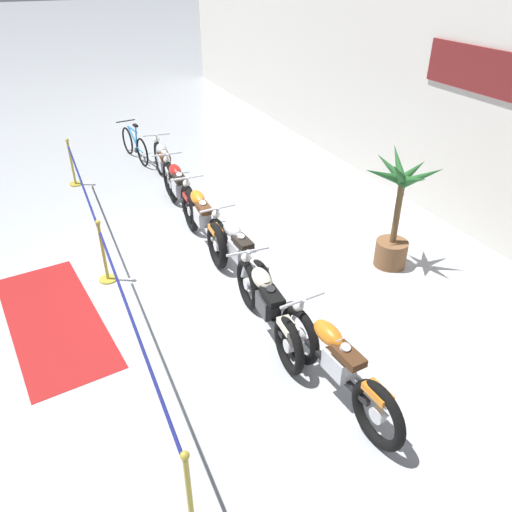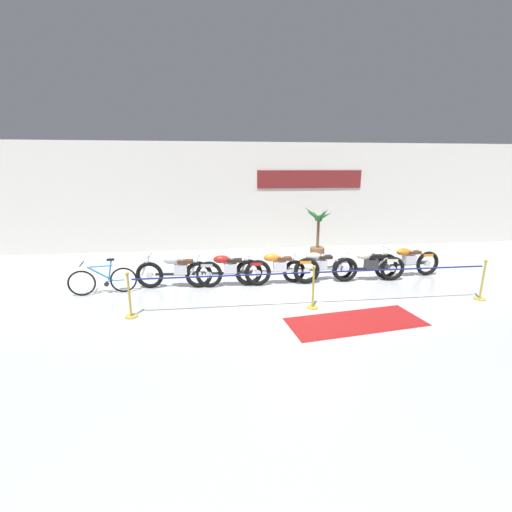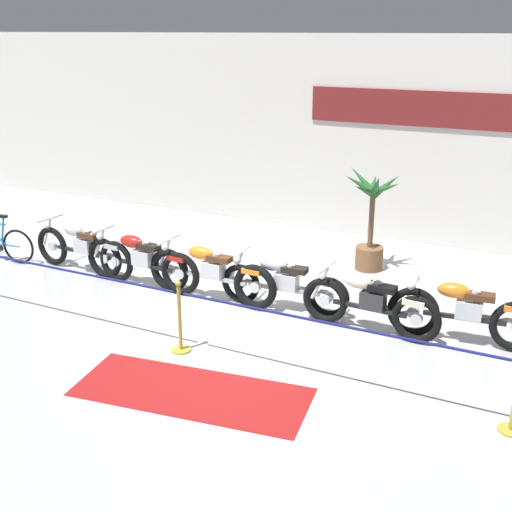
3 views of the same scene
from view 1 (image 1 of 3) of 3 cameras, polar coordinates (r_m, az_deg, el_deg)
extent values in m
plane|color=#B2B7BC|center=(8.30, -7.76, -1.15)|extent=(120.00, 120.00, 0.00)
cube|color=silver|center=(9.97, 21.81, 15.75)|extent=(28.00, 0.25, 4.20)
torus|color=black|center=(11.96, -11.06, 10.95)|extent=(0.76, 0.18, 0.75)
torus|color=black|center=(10.46, -9.60, 8.10)|extent=(0.76, 0.18, 0.75)
cylinder|color=silver|center=(11.96, -11.06, 10.95)|extent=(0.19, 0.10, 0.18)
cylinder|color=silver|center=(10.46, -9.60, 8.10)|extent=(0.19, 0.10, 0.18)
cylinder|color=silver|center=(11.96, -11.27, 12.36)|extent=(0.31, 0.08, 0.59)
cube|color=silver|center=(11.10, -10.41, 10.30)|extent=(0.38, 0.25, 0.26)
cylinder|color=silver|center=(11.07, -10.54, 11.34)|extent=(0.19, 0.13, 0.24)
cylinder|color=silver|center=(11.00, -10.47, 11.20)|extent=(0.19, 0.13, 0.24)
cylinder|color=silver|center=(10.89, -9.33, 9.20)|extent=(0.70, 0.13, 0.07)
cube|color=black|center=(11.20, -10.38, 9.72)|extent=(1.30, 0.18, 0.06)
ellipsoid|color=#B7BABF|center=(11.23, -10.74, 11.92)|extent=(0.48, 0.26, 0.22)
cube|color=#4C2D19|center=(10.91, -10.40, 11.15)|extent=(0.42, 0.23, 0.09)
cube|color=#B7BABF|center=(10.40, -9.78, 9.58)|extent=(0.33, 0.19, 0.08)
cylinder|color=silver|center=(11.77, -11.31, 13.43)|extent=(0.09, 0.62, 0.04)
sphere|color=silver|center=(11.89, -11.31, 12.89)|extent=(0.14, 0.14, 0.14)
torus|color=black|center=(10.71, -9.89, 8.66)|extent=(0.76, 0.14, 0.75)
torus|color=black|center=(9.25, -7.48, 5.13)|extent=(0.76, 0.14, 0.75)
cylinder|color=silver|center=(10.71, -9.89, 8.66)|extent=(0.18, 0.09, 0.18)
cylinder|color=silver|center=(9.25, -7.48, 5.13)|extent=(0.18, 0.09, 0.18)
cylinder|color=silver|center=(10.69, -10.14, 10.23)|extent=(0.30, 0.07, 0.59)
cube|color=silver|center=(9.87, -8.77, 7.76)|extent=(0.37, 0.23, 0.26)
cylinder|color=silver|center=(9.83, -8.92, 8.92)|extent=(0.18, 0.12, 0.24)
cylinder|color=silver|center=(9.75, -8.80, 8.75)|extent=(0.18, 0.12, 0.24)
cylinder|color=silver|center=(9.68, -7.45, 6.50)|extent=(0.70, 0.09, 0.07)
cube|color=black|center=(9.97, -8.78, 7.13)|extent=(1.31, 0.10, 0.06)
ellipsoid|color=#B21E19|center=(9.98, -9.22, 9.61)|extent=(0.47, 0.23, 0.22)
cube|color=black|center=(9.66, -8.68, 8.68)|extent=(0.41, 0.21, 0.09)
cube|color=#B21E19|center=(9.18, -7.68, 6.77)|extent=(0.32, 0.17, 0.08)
cylinder|color=silver|center=(10.50, -10.13, 11.39)|extent=(0.06, 0.62, 0.04)
sphere|color=silver|center=(10.62, -10.16, 10.81)|extent=(0.14, 0.14, 0.14)
torus|color=black|center=(9.47, -7.67, 5.82)|extent=(0.77, 0.15, 0.77)
torus|color=black|center=(8.06, -4.46, 1.19)|extent=(0.77, 0.15, 0.77)
cylinder|color=silver|center=(9.47, -7.67, 5.82)|extent=(0.18, 0.08, 0.18)
cylinder|color=silver|center=(8.06, -4.46, 1.19)|extent=(0.18, 0.08, 0.18)
cylinder|color=silver|center=(9.44, -7.93, 7.58)|extent=(0.30, 0.06, 0.59)
cube|color=silver|center=(8.64, -6.15, 4.49)|extent=(0.37, 0.23, 0.26)
cylinder|color=silver|center=(8.59, -6.30, 5.80)|extent=(0.18, 0.11, 0.24)
cylinder|color=silver|center=(8.52, -6.14, 5.58)|extent=(0.18, 0.11, 0.24)
cylinder|color=silver|center=(8.48, -4.60, 2.98)|extent=(0.70, 0.09, 0.07)
cube|color=#ADAFB5|center=(8.75, -6.19, 3.81)|extent=(1.33, 0.10, 0.06)
ellipsoid|color=orange|center=(8.73, -6.69, 6.64)|extent=(0.47, 0.23, 0.22)
cube|color=#4C2D19|center=(8.43, -5.97, 5.46)|extent=(0.41, 0.21, 0.09)
cube|color=orange|center=(7.97, -4.65, 3.03)|extent=(0.32, 0.17, 0.08)
cylinder|color=silver|center=(9.24, -7.87, 8.85)|extent=(0.05, 0.62, 0.04)
sphere|color=silver|center=(9.36, -7.94, 8.23)|extent=(0.14, 0.14, 0.14)
torus|color=black|center=(8.39, -4.32, 2.12)|extent=(0.68, 0.15, 0.67)
torus|color=black|center=(7.24, 0.50, -2.96)|extent=(0.68, 0.15, 0.67)
cylinder|color=silver|center=(8.39, -4.32, 2.12)|extent=(0.16, 0.09, 0.16)
cylinder|color=silver|center=(7.24, 0.50, -2.96)|extent=(0.16, 0.09, 0.16)
cylinder|color=silver|center=(8.33, -4.65, 4.09)|extent=(0.31, 0.08, 0.59)
cube|color=silver|center=(7.68, -1.95, 0.62)|extent=(0.37, 0.24, 0.26)
cylinder|color=silver|center=(7.61, -2.11, 2.05)|extent=(0.19, 0.12, 0.24)
cylinder|color=silver|center=(7.55, -1.84, 1.78)|extent=(0.19, 0.12, 0.24)
cylinder|color=silver|center=(7.58, 0.02, -1.07)|extent=(0.70, 0.12, 0.07)
cube|color=#ADAFB5|center=(7.79, -2.09, -0.11)|extent=(1.20, 0.14, 0.06)
ellipsoid|color=#B7BABF|center=(7.73, -2.73, 3.04)|extent=(0.47, 0.25, 0.22)
cube|color=black|center=(7.47, -1.54, 1.62)|extent=(0.41, 0.23, 0.09)
cube|color=#B7BABF|center=(7.14, 0.32, -1.17)|extent=(0.33, 0.18, 0.08)
cylinder|color=silver|center=(8.12, -4.41, 5.46)|extent=(0.08, 0.62, 0.04)
sphere|color=silver|center=(8.25, -4.60, 4.79)|extent=(0.14, 0.14, 0.14)
torus|color=black|center=(7.15, -0.95, -3.20)|extent=(0.73, 0.14, 0.73)
torus|color=black|center=(6.12, 3.76, -10.18)|extent=(0.73, 0.14, 0.73)
cylinder|color=silver|center=(7.15, -0.95, -3.20)|extent=(0.18, 0.09, 0.17)
cylinder|color=silver|center=(6.12, 3.76, -10.18)|extent=(0.18, 0.09, 0.17)
cylinder|color=silver|center=(7.06, -1.22, -0.92)|extent=(0.31, 0.07, 0.59)
cube|color=#2D2D30|center=(6.48, 1.39, -5.55)|extent=(0.37, 0.24, 0.26)
cylinder|color=#2D2D30|center=(6.39, 1.27, -3.91)|extent=(0.18, 0.12, 0.24)
cylinder|color=#2D2D30|center=(6.33, 1.55, -4.31)|extent=(0.18, 0.12, 0.24)
cylinder|color=silver|center=(6.39, 3.58, -7.78)|extent=(0.70, 0.10, 0.07)
cube|color=black|center=(6.60, 1.21, -6.29)|extent=(1.13, 0.11, 0.06)
ellipsoid|color=beige|center=(6.50, 0.64, -2.59)|extent=(0.47, 0.24, 0.22)
cube|color=black|center=(6.25, 1.87, -4.60)|extent=(0.41, 0.22, 0.09)
cube|color=beige|center=(5.98, 3.64, -8.00)|extent=(0.33, 0.17, 0.08)
cylinder|color=silver|center=(6.83, -0.93, 0.52)|extent=(0.06, 0.62, 0.04)
sphere|color=silver|center=(6.97, -1.15, -0.16)|extent=(0.14, 0.14, 0.14)
torus|color=black|center=(6.24, 5.02, -9.02)|extent=(0.77, 0.19, 0.76)
torus|color=black|center=(5.47, 13.72, -17.23)|extent=(0.77, 0.19, 0.76)
cylinder|color=silver|center=(6.24, 5.02, -9.02)|extent=(0.19, 0.10, 0.18)
cylinder|color=silver|center=(5.47, 13.72, -17.23)|extent=(0.19, 0.10, 0.18)
cylinder|color=silver|center=(6.12, 4.67, -6.52)|extent=(0.31, 0.08, 0.59)
cube|color=silver|center=(5.69, 9.46, -12.02)|extent=(0.38, 0.25, 0.26)
cylinder|color=silver|center=(5.58, 9.37, -10.28)|extent=(0.19, 0.13, 0.24)
cylinder|color=silver|center=(5.53, 9.90, -10.76)|extent=(0.19, 0.13, 0.24)
cylinder|color=silver|center=(5.70, 12.37, -14.26)|extent=(0.70, 0.14, 0.07)
cube|color=black|center=(5.81, 9.03, -12.75)|extent=(1.14, 0.17, 0.06)
ellipsoid|color=orange|center=(5.65, 8.25, -8.75)|extent=(0.48, 0.26, 0.22)
cube|color=#4C2D19|center=(5.47, 10.50, -11.12)|extent=(0.42, 0.24, 0.09)
cube|color=orange|center=(5.30, 13.73, -14.91)|extent=(0.33, 0.19, 0.08)
cylinder|color=silver|center=(5.89, 5.37, -5.03)|extent=(0.10, 0.62, 0.04)
sphere|color=silver|center=(6.03, 4.88, -5.72)|extent=(0.14, 0.14, 0.14)
torus|color=black|center=(13.44, -14.47, 12.64)|extent=(0.68, 0.14, 0.68)
torus|color=black|center=(12.52, -12.86, 11.49)|extent=(0.68, 0.14, 0.68)
cylinder|color=#1E75B7|center=(12.95, -13.89, 13.06)|extent=(0.60, 0.13, 0.43)
cylinder|color=#1E75B7|center=(12.85, -13.93, 13.85)|extent=(0.55, 0.12, 0.04)
cylinder|color=#1E75B7|center=(12.70, -13.54, 13.13)|extent=(0.15, 0.06, 0.55)
cube|color=black|center=(12.59, -13.63, 14.30)|extent=(0.19, 0.11, 0.05)
cylinder|color=#1E75B7|center=(12.70, -13.20, 11.73)|extent=(0.46, 0.10, 0.03)
cylinder|color=black|center=(13.23, -14.68, 14.70)|extent=(0.10, 0.48, 0.03)
cylinder|color=black|center=(12.93, -13.52, 11.66)|extent=(0.13, 0.07, 0.12)
cylinder|color=brown|center=(8.44, 15.14, 0.32)|extent=(0.52, 0.52, 0.43)
cylinder|color=brown|center=(8.10, 15.85, 4.84)|extent=(0.10, 0.10, 1.06)
cone|color=#235B28|center=(7.71, 17.54, 8.28)|extent=(0.56, 0.17, 0.35)
cone|color=#235B28|center=(7.84, 18.44, 8.62)|extent=(0.51, 0.58, 0.48)
cone|color=#235B28|center=(8.03, 17.45, 9.24)|extent=(0.26, 0.55, 0.41)
cone|color=#235B28|center=(8.03, 15.94, 10.15)|extent=(0.64, 0.32, 0.56)
cone|color=#235B28|center=(7.97, 15.14, 9.71)|extent=(0.62, 0.33, 0.46)
cone|color=#235B28|center=(7.76, 14.44, 8.94)|extent=(0.32, 0.69, 0.44)
cone|color=#235B28|center=(7.65, 16.05, 8.98)|extent=(0.37, 0.51, 0.55)
cylinder|color=gold|center=(11.95, -19.90, 7.75)|extent=(0.28, 0.28, 0.03)
cylinder|color=gold|center=(11.78, -20.32, 9.92)|extent=(0.05, 0.05, 0.95)
sphere|color=gold|center=(11.62, -20.79, 12.27)|extent=(0.08, 0.08, 0.08)
cylinder|color=navy|center=(9.69, -19.37, 8.10)|extent=(4.01, 0.04, 0.04)
cylinder|color=navy|center=(5.92, -14.24, -6.36)|extent=(4.20, 0.04, 0.04)
cylinder|color=gold|center=(8.21, -16.53, -2.54)|extent=(0.28, 0.28, 0.03)
cylinder|color=gold|center=(7.96, -17.05, 0.38)|extent=(0.05, 0.05, 0.95)
sphere|color=gold|center=(7.73, -17.63, 3.66)|extent=(0.08, 0.08, 0.08)
cylinder|color=gold|center=(4.69, -7.62, -25.48)|extent=(0.05, 0.05, 0.95)
sphere|color=gold|center=(4.27, -8.13, -21.66)|extent=(0.08, 0.08, 0.08)
cube|color=maroon|center=(7.62, -22.10, -6.72)|extent=(3.09, 1.53, 0.01)
camera|label=2|loc=(11.53, -61.56, 9.64)|focal=24.00mm
camera|label=3|loc=(6.72, -91.87, -2.22)|focal=45.00mm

